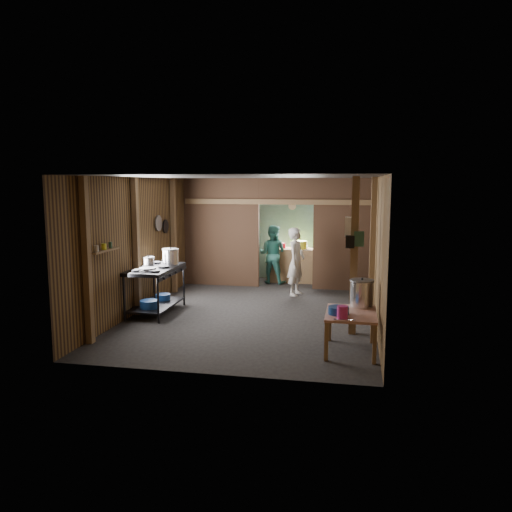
% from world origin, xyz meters
% --- Properties ---
extents(floor, '(4.50, 7.00, 0.00)m').
position_xyz_m(floor, '(0.00, 0.00, 0.00)').
color(floor, black).
rests_on(floor, ground).
extents(ceiling, '(4.50, 7.00, 0.00)m').
position_xyz_m(ceiling, '(0.00, 0.00, 2.60)').
color(ceiling, black).
rests_on(ceiling, ground).
extents(wall_back, '(4.50, 0.00, 2.60)m').
position_xyz_m(wall_back, '(0.00, 3.50, 1.30)').
color(wall_back, brown).
rests_on(wall_back, ground).
extents(wall_front, '(4.50, 0.00, 2.60)m').
position_xyz_m(wall_front, '(0.00, -3.50, 1.30)').
color(wall_front, brown).
rests_on(wall_front, ground).
extents(wall_left, '(0.00, 7.00, 2.60)m').
position_xyz_m(wall_left, '(-2.25, 0.00, 1.30)').
color(wall_left, brown).
rests_on(wall_left, ground).
extents(wall_right, '(0.00, 7.00, 2.60)m').
position_xyz_m(wall_right, '(2.25, 0.00, 1.30)').
color(wall_right, brown).
rests_on(wall_right, ground).
extents(partition_left, '(1.85, 0.10, 2.60)m').
position_xyz_m(partition_left, '(-1.32, 2.20, 1.30)').
color(partition_left, '#473020').
rests_on(partition_left, floor).
extents(partition_right, '(1.35, 0.10, 2.60)m').
position_xyz_m(partition_right, '(1.57, 2.20, 1.30)').
color(partition_right, '#473020').
rests_on(partition_right, floor).
extents(partition_header, '(1.30, 0.10, 0.60)m').
position_xyz_m(partition_header, '(0.25, 2.20, 2.30)').
color(partition_header, '#473020').
rests_on(partition_header, wall_back).
extents(turquoise_panel, '(4.40, 0.06, 2.50)m').
position_xyz_m(turquoise_panel, '(0.00, 3.44, 1.25)').
color(turquoise_panel, '#75A5A1').
rests_on(turquoise_panel, wall_back).
extents(back_counter, '(1.20, 0.50, 0.85)m').
position_xyz_m(back_counter, '(0.30, 2.95, 0.42)').
color(back_counter, olive).
rests_on(back_counter, floor).
extents(wall_clock, '(0.20, 0.03, 0.20)m').
position_xyz_m(wall_clock, '(0.25, 3.40, 1.90)').
color(wall_clock, silver).
rests_on(wall_clock, wall_back).
extents(post_left_a, '(0.10, 0.12, 2.60)m').
position_xyz_m(post_left_a, '(-2.18, -2.60, 1.30)').
color(post_left_a, olive).
rests_on(post_left_a, floor).
extents(post_left_b, '(0.10, 0.12, 2.60)m').
position_xyz_m(post_left_b, '(-2.18, -0.80, 1.30)').
color(post_left_b, olive).
rests_on(post_left_b, floor).
extents(post_left_c, '(0.10, 0.12, 2.60)m').
position_xyz_m(post_left_c, '(-2.18, 1.20, 1.30)').
color(post_left_c, olive).
rests_on(post_left_c, floor).
extents(post_right, '(0.10, 0.12, 2.60)m').
position_xyz_m(post_right, '(2.18, -0.20, 1.30)').
color(post_right, olive).
rests_on(post_right, floor).
extents(post_free, '(0.12, 0.12, 2.60)m').
position_xyz_m(post_free, '(1.85, -1.30, 1.30)').
color(post_free, olive).
rests_on(post_free, floor).
extents(cross_beam, '(4.40, 0.12, 0.12)m').
position_xyz_m(cross_beam, '(0.00, 2.15, 2.05)').
color(cross_beam, olive).
rests_on(cross_beam, wall_left).
extents(pan_lid_big, '(0.03, 0.34, 0.34)m').
position_xyz_m(pan_lid_big, '(-2.21, 0.40, 1.65)').
color(pan_lid_big, slate).
rests_on(pan_lid_big, wall_left).
extents(pan_lid_small, '(0.03, 0.30, 0.30)m').
position_xyz_m(pan_lid_small, '(-2.21, 0.80, 1.55)').
color(pan_lid_small, black).
rests_on(pan_lid_small, wall_left).
extents(wall_shelf, '(0.14, 0.80, 0.03)m').
position_xyz_m(wall_shelf, '(-2.15, -2.10, 1.40)').
color(wall_shelf, olive).
rests_on(wall_shelf, wall_left).
extents(jar_white, '(0.07, 0.07, 0.10)m').
position_xyz_m(jar_white, '(-2.15, -2.35, 1.47)').
color(jar_white, silver).
rests_on(jar_white, wall_shelf).
extents(jar_yellow, '(0.08, 0.08, 0.10)m').
position_xyz_m(jar_yellow, '(-2.15, -2.10, 1.47)').
color(jar_yellow, yellow).
rests_on(jar_yellow, wall_shelf).
extents(jar_green, '(0.06, 0.06, 0.10)m').
position_xyz_m(jar_green, '(-2.15, -1.88, 1.47)').
color(jar_green, '#274E3A').
rests_on(jar_green, wall_shelf).
extents(bag_white, '(0.22, 0.15, 0.32)m').
position_xyz_m(bag_white, '(1.80, -1.22, 1.78)').
color(bag_white, silver).
rests_on(bag_white, post_free).
extents(bag_green, '(0.16, 0.12, 0.24)m').
position_xyz_m(bag_green, '(1.92, -1.36, 1.60)').
color(bag_green, '#274E3A').
rests_on(bag_green, post_free).
extents(bag_black, '(0.14, 0.10, 0.20)m').
position_xyz_m(bag_black, '(1.78, -1.38, 1.55)').
color(bag_black, black).
rests_on(bag_black, post_free).
extents(gas_range, '(0.78, 1.51, 0.89)m').
position_xyz_m(gas_range, '(-1.88, -0.65, 0.45)').
color(gas_range, black).
rests_on(gas_range, floor).
extents(prep_table, '(0.74, 1.01, 0.60)m').
position_xyz_m(prep_table, '(1.83, -2.23, 0.30)').
color(prep_table, tan).
rests_on(prep_table, floor).
extents(stove_pot_large, '(0.39, 0.39, 0.33)m').
position_xyz_m(stove_pot_large, '(-1.71, -0.25, 1.04)').
color(stove_pot_large, silver).
rests_on(stove_pot_large, gas_range).
extents(stove_pot_med, '(0.25, 0.25, 0.21)m').
position_xyz_m(stove_pot_med, '(-2.05, -0.56, 0.98)').
color(stove_pot_med, silver).
rests_on(stove_pot_med, gas_range).
extents(frying_pan, '(0.32, 0.54, 0.07)m').
position_xyz_m(frying_pan, '(-1.88, -1.01, 0.92)').
color(frying_pan, slate).
rests_on(frying_pan, gas_range).
extents(blue_tub_front, '(0.36, 0.36, 0.15)m').
position_xyz_m(blue_tub_front, '(-1.88, -0.96, 0.25)').
color(blue_tub_front, navy).
rests_on(blue_tub_front, gas_range).
extents(blue_tub_back, '(0.29, 0.29, 0.12)m').
position_xyz_m(blue_tub_back, '(-1.88, -0.29, 0.23)').
color(blue_tub_back, navy).
rests_on(blue_tub_back, gas_range).
extents(stock_pot, '(0.38, 0.38, 0.44)m').
position_xyz_m(stock_pot, '(1.98, -1.82, 0.80)').
color(stock_pot, silver).
rests_on(stock_pot, prep_table).
extents(wash_basin, '(0.37, 0.37, 0.11)m').
position_xyz_m(wash_basin, '(1.65, -2.36, 0.65)').
color(wash_basin, navy).
rests_on(wash_basin, prep_table).
extents(pink_bucket, '(0.17, 0.17, 0.18)m').
position_xyz_m(pink_bucket, '(1.71, -2.60, 0.69)').
color(pink_bucket, '#C22C85').
rests_on(pink_bucket, prep_table).
extents(knife, '(0.30, 0.04, 0.01)m').
position_xyz_m(knife, '(1.74, -2.68, 0.60)').
color(knife, silver).
rests_on(knife, prep_table).
extents(yellow_tub, '(0.36, 0.36, 0.20)m').
position_xyz_m(yellow_tub, '(0.51, 2.95, 0.95)').
color(yellow_tub, yellow).
rests_on(yellow_tub, back_counter).
extents(red_cup, '(0.12, 0.12, 0.13)m').
position_xyz_m(red_cup, '(0.09, 2.95, 0.92)').
color(red_cup, '#AD0413').
rests_on(red_cup, back_counter).
extents(cook, '(0.48, 0.62, 1.51)m').
position_xyz_m(cook, '(0.59, 1.43, 0.76)').
color(cook, silver).
rests_on(cook, floor).
extents(worker_back, '(0.80, 0.67, 1.46)m').
position_xyz_m(worker_back, '(-0.14, 2.68, 0.73)').
color(worker_back, teal).
rests_on(worker_back, floor).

